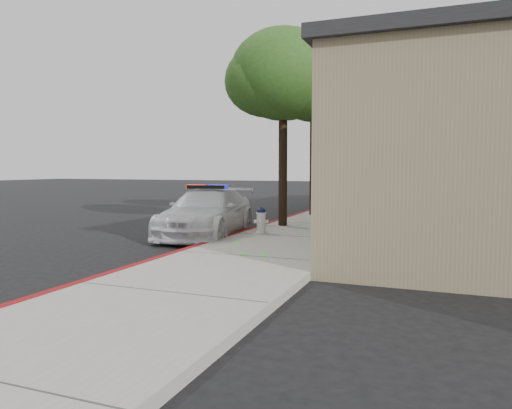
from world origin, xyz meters
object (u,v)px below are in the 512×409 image
object	(u,v)px
street_tree_near	(283,79)
police_car	(207,212)
street_tree_far	(342,118)
street_tree_mid	(315,88)
clapboard_building	(490,161)
fire_hydrant	(261,220)

from	to	relation	value
street_tree_near	police_car	bearing A→B (deg)	-130.00
street_tree_far	street_tree_mid	bearing A→B (deg)	-90.22
clapboard_building	street_tree_mid	xyz separation A→B (m)	(-5.97, -0.18, 2.74)
police_car	street_tree_mid	bearing A→B (deg)	66.32
street_tree_far	police_car	bearing A→B (deg)	-98.77
fire_hydrant	street_tree_near	xyz separation A→B (m)	(0.03, 1.81, 4.07)
clapboard_building	fire_hydrant	distance (m)	8.44
fire_hydrant	clapboard_building	bearing A→B (deg)	25.66
police_car	fire_hydrant	distance (m)	1.59
fire_hydrant	street_tree_far	distance (m)	11.19
clapboard_building	police_car	world-z (taller)	clapboard_building
clapboard_building	street_tree_mid	bearing A→B (deg)	-178.25
fire_hydrant	street_tree_near	size ratio (longest dim) A/B	0.12
clapboard_building	street_tree_far	distance (m)	7.96
clapboard_building	fire_hydrant	size ratio (longest dim) A/B	29.69
clapboard_building	street_tree_near	size ratio (longest dim) A/B	3.52
street_tree_mid	clapboard_building	bearing A→B (deg)	1.75
clapboard_building	street_tree_mid	distance (m)	6.57
police_car	street_tree_mid	world-z (taller)	street_tree_mid
police_car	street_tree_far	world-z (taller)	street_tree_far
street_tree_near	street_tree_mid	world-z (taller)	street_tree_mid
police_car	street_tree_near	world-z (taller)	street_tree_near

